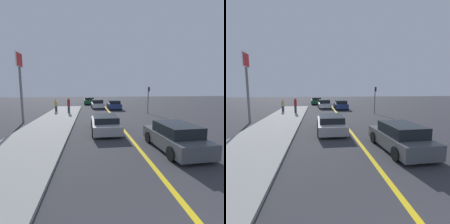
{
  "view_description": "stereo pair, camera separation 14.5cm",
  "coord_description": "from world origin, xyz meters",
  "views": [
    {
      "loc": [
        -2.51,
        -1.29,
        3.17
      ],
      "look_at": [
        -0.73,
        12.65,
        1.21
      ],
      "focal_mm": 28.0,
      "sensor_mm": 36.0,
      "label": 1
    },
    {
      "loc": [
        -2.36,
        -1.31,
        3.17
      ],
      "look_at": [
        -0.73,
        12.65,
        1.21
      ],
      "focal_mm": 28.0,
      "sensor_mm": 36.0,
      "label": 2
    }
  ],
  "objects": [
    {
      "name": "road_center_line",
      "position": [
        0.0,
        18.0,
        0.0
      ],
      "size": [
        0.2,
        60.0,
        0.01
      ],
      "color": "gold",
      "rests_on": "ground_plane"
    },
    {
      "name": "sidewalk_left",
      "position": [
        -5.81,
        13.97,
        0.07
      ],
      "size": [
        3.79,
        27.95,
        0.14
      ],
      "color": "gray",
      "rests_on": "ground_plane"
    },
    {
      "name": "car_near_right_lane",
      "position": [
        1.76,
        6.87,
        0.67
      ],
      "size": [
        2.1,
        4.3,
        1.39
      ],
      "rotation": [
        0.0,
        0.0,
        0.06
      ],
      "color": "#4C5156",
      "rests_on": "ground_plane"
    },
    {
      "name": "car_ahead_center",
      "position": [
        -1.43,
        11.19,
        0.59
      ],
      "size": [
        2.03,
        4.56,
        1.19
      ],
      "rotation": [
        0.0,
        0.0,
        0.01
      ],
      "color": "#9E9EA3",
      "rests_on": "ground_plane"
    },
    {
      "name": "car_far_distant",
      "position": [
        1.07,
        24.59,
        0.64
      ],
      "size": [
        1.99,
        4.38,
        1.31
      ],
      "rotation": [
        0.0,
        0.0,
        -0.02
      ],
      "color": "navy",
      "rests_on": "ground_plane"
    },
    {
      "name": "car_parked_left_lot",
      "position": [
        -1.33,
        26.06,
        0.64
      ],
      "size": [
        2.07,
        4.03,
        1.33
      ],
      "rotation": [
        0.0,
        0.0,
        0.05
      ],
      "color": "silver",
      "rests_on": "ground_plane"
    },
    {
      "name": "car_oncoming_far",
      "position": [
        -2.61,
        32.97,
        0.64
      ],
      "size": [
        2.14,
        4.68,
        1.31
      ],
      "rotation": [
        0.0,
        0.0,
        0.03
      ],
      "color": "#144728",
      "rests_on": "ground_plane"
    },
    {
      "name": "pedestrian_mid_group",
      "position": [
        -5.07,
        20.32,
        1.07
      ],
      "size": [
        0.32,
        0.32,
        1.85
      ],
      "color": "#282D3D",
      "rests_on": "sidewalk_left"
    },
    {
      "name": "pedestrian_far_standing",
      "position": [
        -6.83,
        21.69,
        0.92
      ],
      "size": [
        0.35,
        0.35,
        1.58
      ],
      "color": "#282D3D",
      "rests_on": "sidewalk_left"
    },
    {
      "name": "traffic_light",
      "position": [
        4.55,
        19.22,
        2.05
      ],
      "size": [
        0.18,
        0.4,
        3.27
      ],
      "color": "slate",
      "rests_on": "ground_plane"
    },
    {
      "name": "roadside_sign",
      "position": [
        -8.51,
        15.06,
        4.33
      ],
      "size": [
        0.2,
        1.34,
        6.17
      ],
      "color": "slate",
      "rests_on": "ground_plane"
    }
  ]
}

